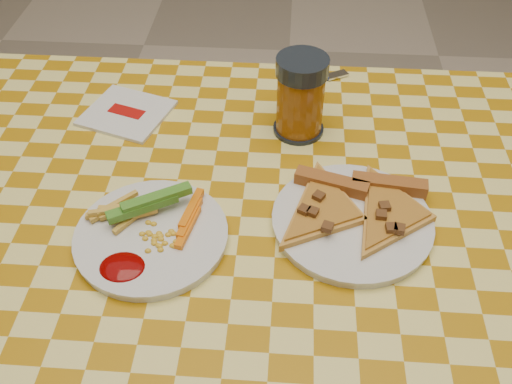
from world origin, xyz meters
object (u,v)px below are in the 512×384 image
table (275,271)px  plate_left (152,237)px  plate_right (352,222)px  drink_glass (300,97)px

table → plate_left: plate_left is taller
table → plate_right: bearing=15.8°
table → plate_right: plate_right is taller
plate_right → drink_glass: bearing=110.4°
table → plate_right: 0.13m
plate_right → drink_glass: 0.23m
plate_left → drink_glass: bearing=52.7°
table → plate_left: (-0.17, -0.02, 0.08)m
plate_left → plate_right: 0.28m
plate_right → plate_left: bearing=-170.3°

